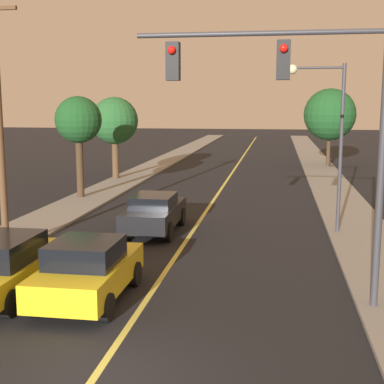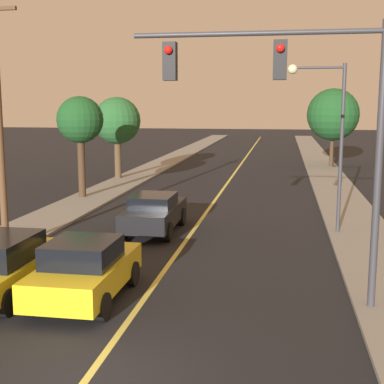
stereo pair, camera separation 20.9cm
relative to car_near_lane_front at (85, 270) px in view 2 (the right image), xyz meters
name	(u,v)px [view 2 (the right image)]	position (x,y,z in m)	size (l,w,h in m)	color
road_surface	(241,164)	(1.46, 31.99, -0.80)	(10.39, 80.00, 0.01)	black
sidewalk_left	(165,162)	(-4.99, 31.99, -0.74)	(2.50, 80.00, 0.12)	gray
sidewalk_right	(320,165)	(7.90, 31.99, -0.74)	(2.50, 80.00, 0.12)	gray
car_near_lane_front	(85,270)	(0.00, 0.00, 0.00)	(1.98, 4.01, 1.59)	gold
car_near_lane_second	(154,212)	(0.00, 7.43, -0.01)	(1.89, 4.36, 1.51)	black
car_outer_lane_front	(3,264)	(-2.29, 0.09, -0.01)	(1.94, 4.80, 1.57)	gold
traffic_signal_mast	(299,104)	(5.20, 0.49, 4.13)	(5.88, 0.42, 6.68)	#333338
streetlamp_right	(327,123)	(6.45, 8.21, 3.45)	(2.12, 0.36, 6.29)	#333338
tree_left_near	(80,121)	(-5.51, 14.06, 3.27)	(2.41, 2.41, 5.23)	#3D2B1C
tree_left_far	(117,121)	(-5.84, 21.37, 3.03)	(3.05, 3.05, 5.29)	#4C3823
tree_right_near	(333,115)	(8.65, 30.88, 3.33)	(4.04, 4.04, 6.04)	#3D2B1C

